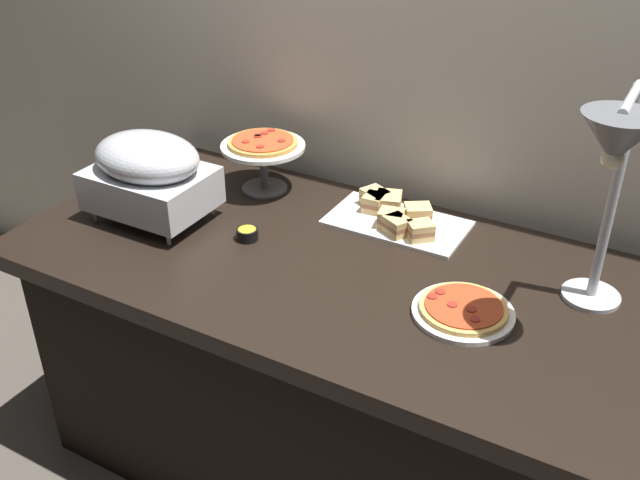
{
  "coord_description": "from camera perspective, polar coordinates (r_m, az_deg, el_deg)",
  "views": [
    {
      "loc": [
        0.68,
        -1.43,
        1.78
      ],
      "look_at": [
        -0.12,
        0.0,
        0.81
      ],
      "focal_mm": 40.7,
      "sensor_mm": 36.0,
      "label": 1
    }
  ],
  "objects": [
    {
      "name": "pizza_plate_center",
      "position": [
        2.23,
        -4.5,
        7.09
      ],
      "size": [
        0.26,
        0.26,
        0.17
      ],
      "color": "#595B60",
      "rests_on": "buffet_table"
    },
    {
      "name": "sauce_cup_near",
      "position": [
        2.01,
        -5.74,
        0.5
      ],
      "size": [
        0.06,
        0.06,
        0.03
      ],
      "color": "black",
      "rests_on": "buffet_table"
    },
    {
      "name": "chafing_dish",
      "position": [
        2.11,
        -13.3,
        5.21
      ],
      "size": [
        0.34,
        0.25,
        0.26
      ],
      "color": "#B7BABF",
      "rests_on": "buffet_table"
    },
    {
      "name": "pizza_plate_front",
      "position": [
        1.74,
        11.19,
        -5.45
      ],
      "size": [
        0.24,
        0.24,
        0.03
      ],
      "color": "white",
      "rests_on": "buffet_table"
    },
    {
      "name": "sandwich_platter",
      "position": [
        2.08,
        5.92,
        1.91
      ],
      "size": [
        0.39,
        0.22,
        0.06
      ],
      "color": "white",
      "rests_on": "buffet_table"
    },
    {
      "name": "back_wall",
      "position": [
        2.13,
        9.76,
        14.36
      ],
      "size": [
        4.4,
        0.04,
        2.4
      ],
      "primitive_type": "cube",
      "color": "beige",
      "rests_on": "ground_plane"
    },
    {
      "name": "heat_lamp",
      "position": [
        1.55,
        22.11,
        5.8
      ],
      "size": [
        0.15,
        0.34,
        0.55
      ],
      "color": "#B7BABF",
      "rests_on": "buffet_table"
    },
    {
      "name": "buffet_table",
      "position": [
        2.11,
        2.88,
        -10.81
      ],
      "size": [
        1.9,
        0.84,
        0.76
      ],
      "color": "black",
      "rests_on": "ground_plane"
    },
    {
      "name": "ground_plane",
      "position": [
        2.38,
        2.63,
        -17.79
      ],
      "size": [
        8.0,
        8.0,
        0.0
      ],
      "primitive_type": "plane",
      "color": "#4C443D"
    }
  ]
}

